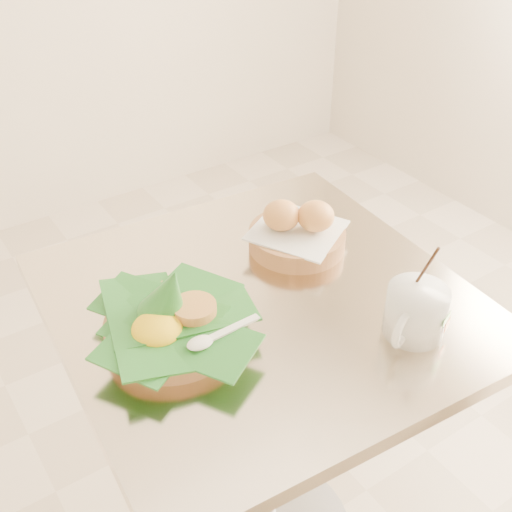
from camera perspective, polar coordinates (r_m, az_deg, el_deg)
cafe_table at (r=1.29m, az=0.52°, el=-11.45°), size 0.75×0.75×0.75m
rice_basket at (r=1.04m, az=-7.55°, el=-5.71°), size 0.27×0.27×0.14m
bread_basket at (r=1.25m, az=3.70°, el=2.17°), size 0.22×0.22×0.10m
coffee_mug at (r=1.07m, az=13.96°, el=-4.81°), size 0.13×0.10×0.17m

